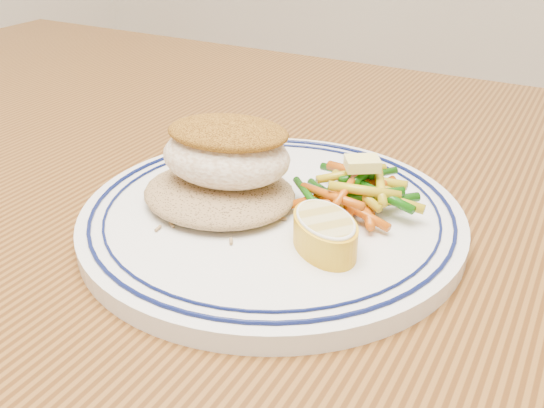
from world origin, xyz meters
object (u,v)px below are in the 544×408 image
(plate, at_px, (272,216))
(fish_fillet, at_px, (226,150))
(rice_pilaf, at_px, (219,190))
(lemon_wedge, at_px, (325,231))
(vegetable_pile, at_px, (358,190))
(dining_table, at_px, (257,290))

(plate, relative_size, fish_fillet, 2.62)
(rice_pilaf, bearing_deg, plate, 13.77)
(rice_pilaf, distance_m, lemon_wedge, 0.10)
(vegetable_pile, height_order, lemon_wedge, vegetable_pile)
(lemon_wedge, bearing_deg, vegetable_pile, 92.68)
(plate, bearing_deg, fish_fillet, -175.82)
(rice_pilaf, bearing_deg, fish_fillet, 65.17)
(rice_pilaf, relative_size, vegetable_pile, 1.16)
(dining_table, height_order, rice_pilaf, rice_pilaf)
(vegetable_pile, distance_m, lemon_wedge, 0.07)
(rice_pilaf, height_order, vegetable_pile, vegetable_pile)
(vegetable_pile, bearing_deg, plate, -145.64)
(rice_pilaf, distance_m, fish_fillet, 0.03)
(dining_table, bearing_deg, rice_pilaf, -97.61)
(plate, relative_size, rice_pilaf, 2.41)
(plate, distance_m, rice_pilaf, 0.05)
(dining_table, relative_size, plate, 5.08)
(dining_table, xyz_separation_m, lemon_wedge, (0.09, -0.07, 0.13))
(plate, bearing_deg, dining_table, 134.63)
(rice_pilaf, xyz_separation_m, lemon_wedge, (0.10, -0.02, 0.00))
(plate, bearing_deg, lemon_wedge, -28.06)
(dining_table, bearing_deg, vegetable_pile, 1.13)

